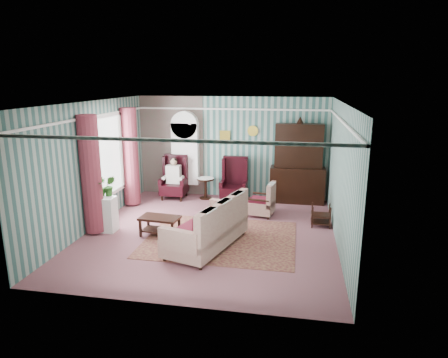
% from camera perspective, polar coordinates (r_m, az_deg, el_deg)
% --- Properties ---
extents(floor, '(6.00, 6.00, 0.00)m').
position_cam_1_polar(floor, '(9.09, -1.99, -7.71)').
color(floor, '#824B53').
rests_on(floor, ground).
extents(room_shell, '(5.53, 6.02, 2.91)m').
position_cam_1_polar(room_shell, '(8.87, -5.77, 5.15)').
color(room_shell, '#36635C').
rests_on(room_shell, ground).
extents(bookcase, '(0.80, 0.28, 2.24)m').
position_cam_1_polar(bookcase, '(11.74, -5.53, 2.97)').
color(bookcase, white).
rests_on(bookcase, floor).
extents(dresser_hutch, '(1.50, 0.56, 2.36)m').
position_cam_1_polar(dresser_hutch, '(11.18, 10.56, 2.54)').
color(dresser_hutch, black).
rests_on(dresser_hutch, floor).
extents(wingback_left, '(0.76, 0.80, 1.25)m').
position_cam_1_polar(wingback_left, '(11.56, -7.18, 0.23)').
color(wingback_left, black).
rests_on(wingback_left, floor).
extents(wingback_right, '(0.76, 0.80, 1.25)m').
position_cam_1_polar(wingback_right, '(11.16, 1.42, -0.16)').
color(wingback_right, black).
rests_on(wingback_right, floor).
extents(seated_woman, '(0.44, 0.40, 1.18)m').
position_cam_1_polar(seated_woman, '(11.57, -7.18, 0.06)').
color(seated_woman, silver).
rests_on(seated_woman, floor).
extents(round_side_table, '(0.50, 0.50, 0.60)m').
position_cam_1_polar(round_side_table, '(11.55, -2.65, -1.35)').
color(round_side_table, black).
rests_on(round_side_table, floor).
extents(nest_table, '(0.45, 0.38, 0.54)m').
position_cam_1_polar(nest_table, '(9.68, 13.68, -5.04)').
color(nest_table, black).
rests_on(nest_table, floor).
extents(plant_stand, '(0.55, 0.35, 0.80)m').
position_cam_1_polar(plant_stand, '(9.47, -16.79, -4.83)').
color(plant_stand, white).
rests_on(plant_stand, floor).
extents(rug, '(3.20, 2.60, 0.01)m').
position_cam_1_polar(rug, '(8.76, -0.47, -8.52)').
color(rug, '#4E221A').
rests_on(rug, floor).
extents(sofa, '(1.47, 2.30, 1.04)m').
position_cam_1_polar(sofa, '(8.19, -2.52, -6.31)').
color(sofa, beige).
rests_on(sofa, floor).
extents(floral_armchair, '(0.84, 0.82, 1.09)m').
position_cam_1_polar(floral_armchair, '(10.10, 5.29, -2.22)').
color(floral_armchair, beige).
rests_on(floral_armchair, floor).
extents(coffee_table, '(0.90, 0.56, 0.43)m').
position_cam_1_polar(coffee_table, '(9.00, -9.14, -6.65)').
color(coffee_table, black).
rests_on(coffee_table, floor).
extents(potted_plant_a, '(0.41, 0.36, 0.42)m').
position_cam_1_polar(potted_plant_a, '(9.19, -17.66, -1.51)').
color(potted_plant_a, '#20531A').
rests_on(potted_plant_a, plant_stand).
extents(potted_plant_b, '(0.32, 0.29, 0.47)m').
position_cam_1_polar(potted_plant_b, '(9.37, -16.04, -0.94)').
color(potted_plant_b, '#1F5219').
rests_on(potted_plant_b, plant_stand).
extents(potted_plant_c, '(0.29, 0.29, 0.42)m').
position_cam_1_polar(potted_plant_c, '(9.43, -17.26, -1.06)').
color(potted_plant_c, '#1D5219').
rests_on(potted_plant_c, plant_stand).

